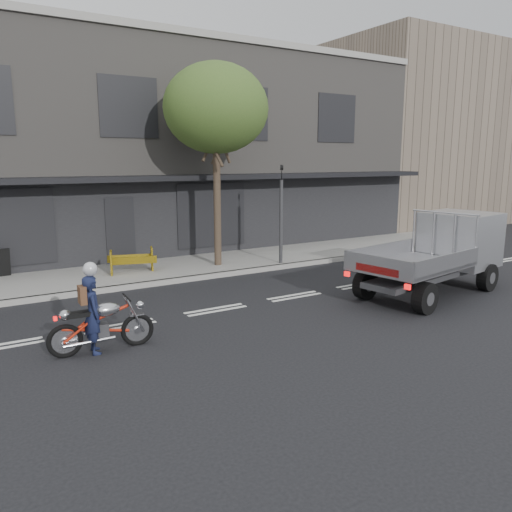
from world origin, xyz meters
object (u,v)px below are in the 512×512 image
at_px(motorcycle, 102,324).
at_px(construction_barrier, 134,261).
at_px(rider, 93,314).
at_px(sandwich_board, 0,263).
at_px(flatbed_ute, 451,244).
at_px(traffic_light_pole, 281,220).
at_px(street_tree, 216,109).

xyz_separation_m(motorcycle, construction_barrier, (2.43, 5.64, 0.00)).
height_order(motorcycle, rider, rider).
bearing_deg(rider, sandwich_board, 11.29).
xyz_separation_m(flatbed_ute, sandwich_board, (-11.08, 7.56, -0.70)).
bearing_deg(rider, construction_barrier, -21.50).
height_order(traffic_light_pole, rider, traffic_light_pole).
bearing_deg(rider, traffic_light_pole, -55.01).
bearing_deg(traffic_light_pole, flatbed_ute, -62.16).
height_order(traffic_light_pole, flatbed_ute, traffic_light_pole).
bearing_deg(traffic_light_pole, motorcycle, -147.60).
bearing_deg(flatbed_ute, construction_barrier, 131.73).
relative_size(rider, flatbed_ute, 0.30).
distance_m(street_tree, sandwich_board, 8.21).
xyz_separation_m(rider, construction_barrier, (2.58, 5.64, -0.22)).
relative_size(construction_barrier, sandwich_board, 1.59).
bearing_deg(flatbed_ute, traffic_light_pole, 107.99).
bearing_deg(rider, motorcycle, -86.90).
xyz_separation_m(street_tree, sandwich_board, (-6.49, 1.80, -4.69)).
bearing_deg(street_tree, construction_barrier, 176.87).
height_order(traffic_light_pole, motorcycle, traffic_light_pole).
relative_size(motorcycle, rider, 1.33).
bearing_deg(sandwich_board, construction_barrier, -28.70).
height_order(motorcycle, construction_barrier, motorcycle).
relative_size(street_tree, rider, 4.40).
bearing_deg(flatbed_ute, street_tree, 118.73).
height_order(flatbed_ute, sandwich_board, flatbed_ute).
bearing_deg(sandwich_board, traffic_light_pole, -21.66).
bearing_deg(flatbed_ute, motorcycle, 168.55).
bearing_deg(street_tree, motorcycle, -134.02).
relative_size(traffic_light_pole, sandwich_board, 3.96).
bearing_deg(construction_barrier, street_tree, -3.13).
distance_m(street_tree, rider, 8.95).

